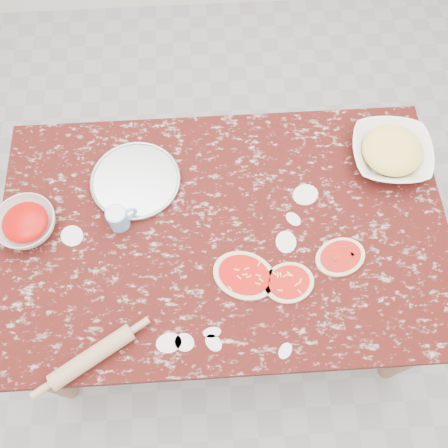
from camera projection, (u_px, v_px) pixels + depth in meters
The scene contains 10 objects.
ground at pixel (224, 292), 2.41m from camera, with size 4.00×4.00×0.00m, color gray.
worktable at pixel (224, 239), 1.80m from camera, with size 1.60×1.00×0.75m.
pizza_tray at pixel (136, 181), 1.80m from camera, with size 0.33×0.33×0.01m, color #B2B2B7.
sauce_bowl at pixel (27, 224), 1.70m from camera, with size 0.21×0.21×0.07m, color white.
cheese_bowl at pixel (391, 153), 1.82m from camera, with size 0.30×0.30×0.07m, color white.
flour_mug at pixel (119, 218), 1.70m from camera, with size 0.11×0.07×0.09m.
pizza_left at pixel (244, 275), 1.65m from camera, with size 0.27×0.24×0.02m.
pizza_mid at pixel (289, 283), 1.64m from camera, with size 0.20×0.17×0.02m.
pizza_right at pixel (340, 257), 1.67m from camera, with size 0.21×0.19×0.02m.
rolling_pin at pixel (92, 357), 1.51m from camera, with size 0.06×0.06×0.28m, color tan.
Camera 1 is at (-0.04, -0.71, 2.32)m, focal length 39.07 mm.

